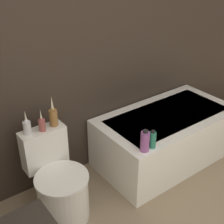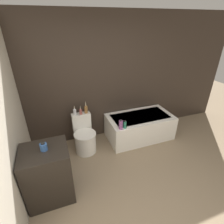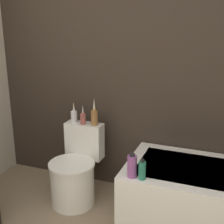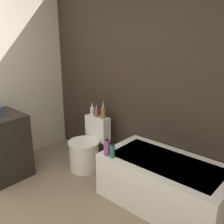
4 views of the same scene
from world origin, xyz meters
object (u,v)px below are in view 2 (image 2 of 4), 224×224
at_px(bathtub, 139,126).
at_px(soap_bottle_glass, 44,147).
at_px(shampoo_bottle_tall, 121,125).
at_px(shampoo_bottle_short, 125,125).
at_px(toilet, 85,138).
at_px(vase_gold, 75,111).
at_px(vase_bronze, 86,109).
at_px(vase_silver, 81,111).

xyz_separation_m(bathtub, soap_bottle_glass, (-1.95, -0.91, 0.65)).
bearing_deg(soap_bottle_glass, shampoo_bottle_tall, 23.53).
xyz_separation_m(shampoo_bottle_tall, shampoo_bottle_short, (0.08, -0.00, -0.02)).
bearing_deg(toilet, vase_gold, 116.00).
xyz_separation_m(vase_bronze, shampoo_bottle_tall, (0.55, -0.52, -0.19)).
xyz_separation_m(toilet, shampoo_bottle_short, (0.75, -0.30, 0.33)).
height_order(toilet, soap_bottle_glass, soap_bottle_glass).
bearing_deg(vase_bronze, bathtub, -9.98).
bearing_deg(soap_bottle_glass, bathtub, 24.94).
height_order(toilet, vase_bronze, vase_bronze).
distance_m(bathtub, shampoo_bottle_tall, 0.76).
xyz_separation_m(vase_bronze, shampoo_bottle_short, (0.63, -0.52, -0.21)).
height_order(vase_gold, vase_bronze, vase_bronze).
distance_m(vase_bronze, shampoo_bottle_short, 0.85).
distance_m(vase_gold, shampoo_bottle_short, 1.03).
bearing_deg(vase_silver, soap_bottle_glass, -122.48).
bearing_deg(bathtub, toilet, -178.99).
bearing_deg(soap_bottle_glass, vase_bronze, 53.99).
height_order(vase_silver, vase_bronze, vase_bronze).
xyz_separation_m(soap_bottle_glass, vase_gold, (0.58, 1.12, -0.13)).
relative_size(toilet, vase_gold, 3.52).
bearing_deg(toilet, vase_silver, 90.00).
relative_size(vase_gold, shampoo_bottle_tall, 1.04).
bearing_deg(vase_bronze, vase_silver, -169.66).
relative_size(vase_gold, vase_silver, 1.06).
relative_size(bathtub, vase_silver, 7.34).
distance_m(toilet, shampoo_bottle_tall, 0.80).
bearing_deg(toilet, bathtub, 1.01).
distance_m(soap_bottle_glass, shampoo_bottle_tall, 1.51).
xyz_separation_m(vase_gold, vase_bronze, (0.23, -0.01, 0.02)).
distance_m(vase_silver, vase_bronze, 0.12).
bearing_deg(shampoo_bottle_short, soap_bottle_glass, -157.84).
xyz_separation_m(bathtub, toilet, (-1.26, -0.02, 0.01)).
height_order(bathtub, vase_silver, vase_silver).
bearing_deg(vase_gold, vase_silver, -14.43).
distance_m(toilet, vase_silver, 0.55).
bearing_deg(soap_bottle_glass, vase_silver, 57.52).
bearing_deg(bathtub, vase_silver, 171.83).
height_order(vase_gold, shampoo_bottle_short, vase_gold).
relative_size(vase_bronze, shampoo_bottle_tall, 1.36).
xyz_separation_m(bathtub, vase_gold, (-1.37, 0.21, 0.53)).
relative_size(vase_silver, shampoo_bottle_short, 1.18).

